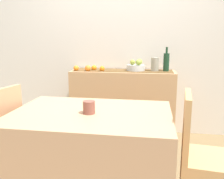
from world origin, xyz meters
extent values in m
cube|color=olive|center=(0.00, 0.00, -0.01)|extent=(6.40, 6.40, 0.02)
cube|color=silver|center=(0.00, 1.18, 1.35)|extent=(6.40, 0.06, 2.70)
cube|color=tan|center=(0.09, 0.92, 0.43)|extent=(1.30, 0.42, 0.87)
cube|color=brown|center=(0.09, 0.92, 0.87)|extent=(1.22, 0.32, 0.01)
cylinder|color=silver|center=(0.25, 0.92, 0.91)|extent=(0.22, 0.22, 0.07)
sphere|color=#90A941|center=(0.29, 0.87, 0.98)|extent=(0.07, 0.07, 0.07)
sphere|color=#939C3A|center=(0.21, 0.90, 0.98)|extent=(0.06, 0.06, 0.06)
sphere|color=#88B03C|center=(0.29, 0.95, 0.98)|extent=(0.07, 0.07, 0.07)
cylinder|color=#193B24|center=(0.62, 0.92, 0.98)|extent=(0.07, 0.07, 0.22)
cylinder|color=#193B24|center=(0.62, 0.92, 1.13)|extent=(0.03, 0.03, 0.08)
cylinder|color=#9F9B8B|center=(0.48, 0.92, 0.95)|extent=(0.09, 0.09, 0.17)
sphere|color=orange|center=(-0.27, 0.88, 0.90)|extent=(0.07, 0.07, 0.07)
sphere|color=orange|center=(-0.16, 0.83, 0.90)|extent=(0.06, 0.06, 0.06)
sphere|color=orange|center=(-0.33, 0.79, 0.90)|extent=(0.07, 0.07, 0.07)
sphere|color=orange|center=(-0.49, 0.81, 0.90)|extent=(0.07, 0.07, 0.07)
cube|color=tan|center=(0.02, -0.47, 0.37)|extent=(1.17, 0.83, 0.74)
cylinder|color=brown|center=(0.01, -0.51, 0.79)|extent=(0.09, 0.09, 0.09)
cube|color=tan|center=(-0.67, -0.51, 0.68)|extent=(0.12, 0.40, 0.45)
cube|color=tan|center=(0.71, -0.45, 0.68)|extent=(0.08, 0.40, 0.45)
camera|label=1|loc=(0.45, -2.19, 1.28)|focal=40.02mm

